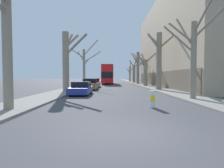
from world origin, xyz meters
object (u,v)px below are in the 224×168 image
street_tree_left_2 (84,65)px  double_decker_bus (108,74)px  street_tree_left_1 (66,60)px  street_tree_right_0 (193,54)px  parked_car_2 (94,83)px  street_tree_right_1 (159,59)px  street_tree_right_4 (134,72)px  street_tree_left_0 (5,37)px  street_tree_right_5 (130,73)px  street_tree_right_2 (145,70)px  traffic_bollard (152,99)px  street_tree_right_3 (138,67)px  parked_car_0 (81,88)px  parked_car_1 (90,84)px

street_tree_left_2 → double_decker_bus: bearing=71.8°
street_tree_left_1 → street_tree_left_2: street_tree_left_2 is taller
street_tree_right_0 → parked_car_2: bearing=119.0°
street_tree_right_1 → street_tree_right_4: bearing=89.4°
street_tree_left_0 → street_tree_right_0: bearing=22.0°
street_tree_right_0 → street_tree_right_5: street_tree_right_5 is taller
street_tree_right_2 → traffic_bollard: size_ratio=7.33×
street_tree_right_2 → street_tree_right_3: (-0.02, 8.96, 1.07)m
double_decker_bus → parked_car_0: double_decker_bus is taller
street_tree_right_3 → parked_car_1: size_ratio=1.78×
parked_car_2 → street_tree_right_1: bearing=-37.6°
street_tree_left_2 → street_tree_right_4: bearing=58.7°
street_tree_right_3 → double_decker_bus: street_tree_right_3 is taller
parked_car_2 → street_tree_right_5: bearing=73.1°
street_tree_right_1 → street_tree_right_4: 26.69m
street_tree_right_4 → parked_car_0: size_ratio=1.58×
street_tree_right_3 → street_tree_right_4: 8.29m
parked_car_0 → parked_car_1: (-0.00, 6.65, 0.10)m
street_tree_left_0 → street_tree_right_2: size_ratio=1.04×
street_tree_right_1 → street_tree_right_2: size_ratio=1.05×
street_tree_right_1 → parked_car_2: (-8.82, 6.79, -3.23)m
parked_car_0 → street_tree_left_0: bearing=-104.3°
double_decker_bus → street_tree_left_2: bearing=-108.2°
street_tree_right_1 → street_tree_right_4: (0.29, 26.67, -0.92)m
parked_car_2 → street_tree_right_4: bearing=65.4°
double_decker_bus → parked_car_0: size_ratio=2.67×
parked_car_2 → traffic_bollard: 19.79m
double_decker_bus → street_tree_right_0: bearing=-76.7°
parked_car_1 → street_tree_right_3: bearing=62.5°
street_tree_left_1 → parked_car_2: street_tree_left_1 is taller
street_tree_right_0 → street_tree_right_5: size_ratio=1.00×
street_tree_left_1 → street_tree_right_4: bearing=69.2°
street_tree_right_1 → traffic_bollard: bearing=-106.6°
street_tree_left_1 → street_tree_right_3: 23.85m
traffic_bollard → parked_car_0: bearing=126.4°
street_tree_right_4 → parked_car_2: bearing=-114.6°
parked_car_1 → traffic_bollard: (5.15, -13.63, -0.22)m
street_tree_right_1 → parked_car_2: 11.59m
street_tree_left_1 → street_tree_left_0: bearing=-90.3°
street_tree_left_1 → street_tree_right_3: size_ratio=0.90×
street_tree_right_1 → street_tree_right_3: (0.12, 18.45, 0.15)m
street_tree_right_3 → parked_car_2: (-8.94, -11.66, -3.38)m
street_tree_left_2 → street_tree_right_4: (10.96, 18.05, -0.75)m
parked_car_1 → street_tree_right_5: bearing=75.6°
street_tree_left_0 → traffic_bollard: (7.26, 1.27, -3.12)m
street_tree_right_0 → parked_car_1: bearing=130.1°
street_tree_right_4 → street_tree_right_5: (-0.19, 9.42, -0.11)m
street_tree_right_5 → parked_car_2: bearing=-106.9°
street_tree_right_3 → street_tree_left_2: bearing=-137.7°
street_tree_left_2 → parked_car_2: street_tree_left_2 is taller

